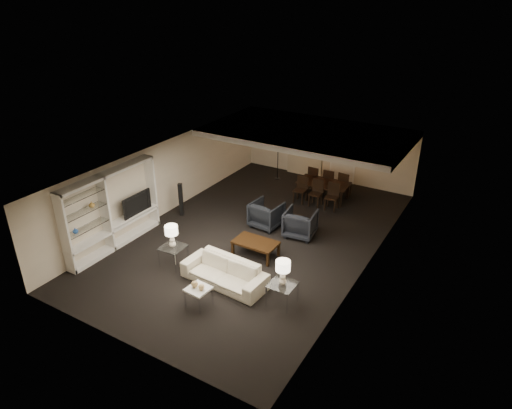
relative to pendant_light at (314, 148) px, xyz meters
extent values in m
plane|color=black|center=(-0.30, -3.50, -1.92)|extent=(11.00, 11.00, 0.00)
cube|color=silver|center=(-0.30, -3.50, 0.58)|extent=(7.00, 11.00, 0.02)
cube|color=beige|center=(-0.30, 2.00, -0.67)|extent=(7.00, 0.02, 2.50)
cube|color=beige|center=(-0.30, -9.00, -0.67)|extent=(7.00, 0.02, 2.50)
cube|color=beige|center=(-3.80, -3.50, -0.67)|extent=(0.02, 11.00, 2.50)
cube|color=beige|center=(3.20, -3.50, -0.67)|extent=(0.02, 11.00, 2.50)
cube|color=silver|center=(-0.30, 0.00, 0.48)|extent=(7.00, 4.00, 0.20)
cube|color=beige|center=(-1.20, 1.92, -0.72)|extent=(1.50, 0.12, 2.40)
cube|color=silver|center=(0.40, 1.97, -0.87)|extent=(0.90, 0.05, 2.10)
cube|color=#142D38|center=(1.80, 1.96, -0.37)|extent=(0.95, 0.04, 0.65)
cylinder|color=#D8591E|center=(0.00, 0.00, 0.00)|extent=(0.52, 0.52, 0.24)
imported|color=beige|center=(0.25, -6.05, -1.59)|extent=(2.35, 1.04, 0.67)
imported|color=black|center=(-0.35, -2.75, -1.49)|extent=(0.98, 1.00, 0.85)
imported|color=black|center=(0.85, -2.75, -1.49)|extent=(1.02, 1.05, 0.85)
sphere|color=tan|center=(0.15, -7.15, -1.31)|extent=(0.17, 0.17, 0.17)
sphere|color=#E1B877|center=(0.35, -7.15, -1.32)|extent=(0.15, 0.15, 0.15)
imported|color=black|center=(-3.58, -5.25, -0.85)|extent=(1.12, 0.15, 0.64)
imported|color=#295AB3|center=(-3.61, -7.42, -0.78)|extent=(0.15, 0.15, 0.16)
imported|color=gold|center=(-3.61, -6.76, -0.27)|extent=(0.17, 0.17, 0.17)
cube|color=black|center=(-3.22, -3.52, -1.34)|extent=(0.17, 0.17, 1.15)
imported|color=black|center=(0.38, 0.11, -1.60)|extent=(1.86, 1.09, 0.64)
camera|label=1|loc=(6.00, -14.14, 5.16)|focal=32.00mm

